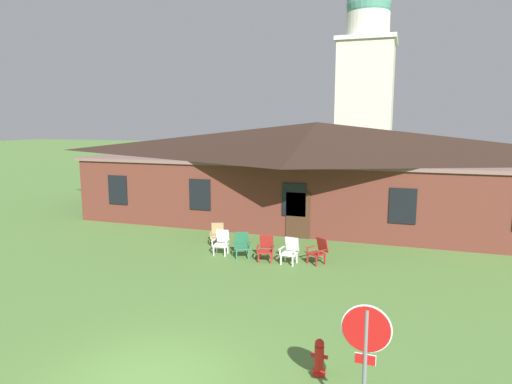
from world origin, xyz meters
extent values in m
cube|color=brown|center=(0.00, 17.28, 1.60)|extent=(23.32, 10.00, 3.20)
cube|color=#795B55|center=(0.00, 17.28, 3.28)|extent=(23.78, 10.20, 0.16)
pyramid|color=black|center=(0.00, 17.28, 4.29)|extent=(24.25, 10.40, 1.85)
cube|color=black|center=(-9.33, 12.25, 1.76)|extent=(1.10, 0.06, 1.50)
cube|color=black|center=(-4.66, 12.25, 1.76)|extent=(1.10, 0.06, 1.50)
cube|color=black|center=(0.00, 12.25, 1.76)|extent=(1.10, 0.06, 1.50)
cube|color=black|center=(4.66, 12.25, 1.76)|extent=(1.10, 0.06, 1.50)
cube|color=#422819|center=(0.19, 12.25, 1.05)|extent=(1.10, 0.06, 2.10)
cube|color=beige|center=(0.89, 35.51, 6.07)|extent=(4.80, 4.80, 12.15)
cube|color=silver|center=(0.89, 35.51, 12.33)|extent=(5.18, 5.18, 0.36)
cylinder|color=silver|center=(0.89, 35.51, 13.61)|extent=(3.80, 3.80, 2.20)
sphere|color=#4C8E7A|center=(0.89, 35.51, 15.39)|extent=(3.88, 3.88, 3.88)
cylinder|color=slate|center=(4.24, -0.25, 1.16)|extent=(0.07, 0.07, 2.31)
cylinder|color=white|center=(4.24, -0.24, 1.99)|extent=(0.81, 0.04, 0.81)
cylinder|color=#B71414|center=(4.24, -0.26, 1.99)|extent=(0.76, 0.04, 0.76)
cube|color=#B71414|center=(4.24, -0.25, 1.47)|extent=(0.32, 0.03, 0.16)
cube|color=white|center=(4.24, -0.24, 1.47)|extent=(0.34, 0.02, 0.18)
cube|color=tan|center=(-2.43, 9.75, 0.18)|extent=(0.07, 0.07, 0.36)
cube|color=tan|center=(-2.85, 9.57, 0.18)|extent=(0.07, 0.07, 0.36)
cube|color=tan|center=(-2.60, 10.16, 0.18)|extent=(0.07, 0.07, 0.36)
cube|color=tan|center=(-3.02, 9.98, 0.18)|extent=(0.07, 0.07, 0.36)
cube|color=tan|center=(-2.72, 9.86, 0.39)|extent=(0.70, 0.69, 0.05)
cube|color=tan|center=(-2.84, 10.15, 0.69)|extent=(0.55, 0.37, 0.54)
cube|color=tan|center=(-2.45, 9.96, 0.58)|extent=(0.24, 0.45, 0.03)
cube|color=tan|center=(-2.39, 9.81, 0.47)|extent=(0.05, 0.05, 0.22)
cube|color=tan|center=(-2.98, 9.73, 0.58)|extent=(0.24, 0.45, 0.03)
cube|color=tan|center=(-2.92, 9.58, 0.47)|extent=(0.05, 0.05, 0.22)
cube|color=white|center=(-1.87, 8.59, 0.18)|extent=(0.06, 0.06, 0.36)
cube|color=white|center=(-2.32, 8.54, 0.18)|extent=(0.06, 0.06, 0.36)
cube|color=white|center=(-1.92, 9.03, 0.18)|extent=(0.06, 0.06, 0.36)
cube|color=white|center=(-2.38, 8.98, 0.18)|extent=(0.06, 0.06, 0.36)
cube|color=white|center=(-2.12, 8.79, 0.39)|extent=(0.60, 0.58, 0.05)
cube|color=white|center=(-2.16, 9.09, 0.69)|extent=(0.53, 0.25, 0.54)
cube|color=white|center=(-1.83, 8.80, 0.58)|extent=(0.12, 0.47, 0.03)
cube|color=white|center=(-1.81, 8.64, 0.47)|extent=(0.04, 0.04, 0.22)
cube|color=white|center=(-2.41, 8.73, 0.58)|extent=(0.12, 0.47, 0.03)
cube|color=white|center=(-2.39, 8.57, 0.47)|extent=(0.04, 0.04, 0.22)
cube|color=#28704C|center=(-0.87, 8.56, 0.18)|extent=(0.07, 0.07, 0.36)
cube|color=#28704C|center=(-1.29, 8.37, 0.18)|extent=(0.07, 0.07, 0.36)
cube|color=#28704C|center=(-1.05, 8.96, 0.18)|extent=(0.07, 0.07, 0.36)
cube|color=#28704C|center=(-1.47, 8.78, 0.18)|extent=(0.07, 0.07, 0.36)
cube|color=#28704C|center=(-1.17, 8.67, 0.39)|extent=(0.70, 0.69, 0.05)
cube|color=#28704C|center=(-1.30, 8.95, 0.69)|extent=(0.55, 0.38, 0.54)
cube|color=#28704C|center=(-0.90, 8.77, 0.58)|extent=(0.24, 0.45, 0.03)
cube|color=#28704C|center=(-0.83, 8.62, 0.47)|extent=(0.05, 0.05, 0.22)
cube|color=#28704C|center=(-1.43, 8.53, 0.58)|extent=(0.24, 0.45, 0.03)
cube|color=#28704C|center=(-1.36, 8.39, 0.47)|extent=(0.05, 0.05, 0.22)
cube|color=maroon|center=(0.09, 8.33, 0.18)|extent=(0.06, 0.06, 0.36)
cube|color=maroon|center=(-0.36, 8.24, 0.18)|extent=(0.06, 0.06, 0.36)
cube|color=maroon|center=(0.01, 8.76, 0.18)|extent=(0.06, 0.06, 0.36)
cube|color=maroon|center=(-0.44, 8.68, 0.18)|extent=(0.06, 0.06, 0.36)
cube|color=maroon|center=(-0.17, 8.50, 0.39)|extent=(0.63, 0.61, 0.05)
cube|color=maroon|center=(-0.23, 8.81, 0.69)|extent=(0.54, 0.28, 0.54)
cube|color=maroon|center=(0.12, 8.54, 0.58)|extent=(0.14, 0.47, 0.03)
cube|color=maroon|center=(0.15, 8.38, 0.47)|extent=(0.05, 0.05, 0.22)
cube|color=maroon|center=(-0.45, 8.43, 0.58)|extent=(0.14, 0.47, 0.03)
cube|color=maroon|center=(-0.42, 8.27, 0.47)|extent=(0.05, 0.05, 0.22)
cube|color=white|center=(0.95, 8.25, 0.18)|extent=(0.06, 0.06, 0.36)
cube|color=white|center=(0.50, 8.30, 0.18)|extent=(0.06, 0.06, 0.36)
cube|color=white|center=(1.00, 8.69, 0.18)|extent=(0.06, 0.06, 0.36)
cube|color=white|center=(0.55, 8.74, 0.18)|extent=(0.06, 0.06, 0.36)
cube|color=white|center=(0.75, 8.50, 0.39)|extent=(0.60, 0.58, 0.05)
cube|color=white|center=(0.79, 8.80, 0.69)|extent=(0.53, 0.25, 0.54)
cube|color=white|center=(1.04, 8.44, 0.58)|extent=(0.11, 0.47, 0.03)
cube|color=white|center=(1.02, 8.28, 0.47)|extent=(0.04, 0.04, 0.22)
cube|color=white|center=(0.46, 8.51, 0.58)|extent=(0.11, 0.47, 0.03)
cube|color=white|center=(0.44, 8.35, 0.47)|extent=(0.04, 0.04, 0.22)
cube|color=maroon|center=(1.77, 8.51, 0.18)|extent=(0.07, 0.07, 0.36)
cube|color=maroon|center=(1.39, 8.78, 0.18)|extent=(0.07, 0.07, 0.36)
cube|color=maroon|center=(2.02, 8.88, 0.18)|extent=(0.07, 0.07, 0.36)
cube|color=maroon|center=(1.65, 9.14, 0.18)|extent=(0.07, 0.07, 0.36)
cube|color=maroon|center=(1.71, 8.83, 0.39)|extent=(0.74, 0.74, 0.05)
cube|color=maroon|center=(1.89, 9.08, 0.69)|extent=(0.53, 0.45, 0.54)
cube|color=maroon|center=(1.93, 8.65, 0.58)|extent=(0.32, 0.42, 0.03)
cube|color=maroon|center=(1.84, 8.51, 0.47)|extent=(0.06, 0.06, 0.22)
cube|color=maroon|center=(1.46, 8.98, 0.58)|extent=(0.32, 0.42, 0.03)
cube|color=maroon|center=(1.37, 8.84, 0.47)|extent=(0.06, 0.06, 0.22)
cylinder|color=red|center=(3.19, 1.51, 0.04)|extent=(0.28, 0.28, 0.08)
cylinder|color=red|center=(3.19, 1.51, 0.36)|extent=(0.20, 0.20, 0.55)
sphere|color=red|center=(3.19, 1.51, 0.69)|extent=(0.20, 0.20, 0.20)
cylinder|color=red|center=(3.06, 1.51, 0.41)|extent=(0.10, 0.08, 0.08)
cylinder|color=red|center=(3.32, 1.51, 0.41)|extent=(0.10, 0.08, 0.08)
camera|label=1|loc=(4.70, -7.18, 5.26)|focal=31.53mm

